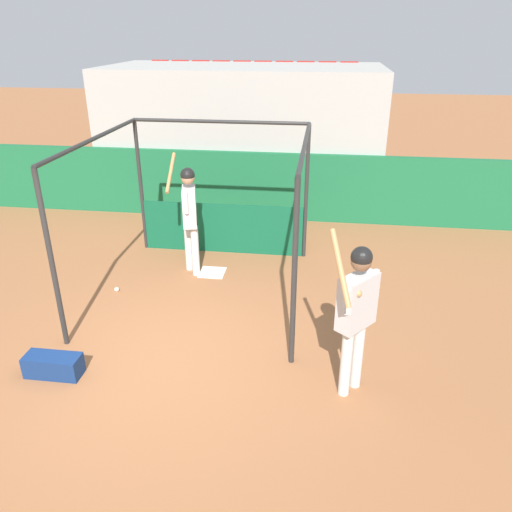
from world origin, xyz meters
name	(u,v)px	position (x,y,z in m)	size (l,w,h in m)	color
ground_plane	(160,365)	(0.00, 0.00, 0.00)	(60.00, 60.00, 0.00)	#935B38
outfield_wall	(234,185)	(0.00, 5.59, 0.75)	(24.00, 0.12, 1.51)	#196038
bleacher_section	(245,133)	(0.00, 7.25, 1.59)	(6.50, 3.20, 3.19)	#9E9E99
batting_cage	(214,208)	(0.13, 2.92, 1.13)	(3.18, 3.41, 2.51)	#282828
home_plate	(212,272)	(0.11, 2.70, 0.01)	(0.44, 0.44, 0.02)	white
player_batter	(189,210)	(-0.25, 2.70, 1.17)	(0.57, 0.88, 2.01)	silver
player_waiting	(356,307)	(2.41, -0.16, 1.15)	(0.61, 0.79, 2.10)	silver
equipment_bag	(53,365)	(-1.24, -0.37, 0.14)	(0.70, 0.28, 0.28)	navy
baseball	(117,289)	(-1.31, 1.81, 0.04)	(0.07, 0.07, 0.07)	white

